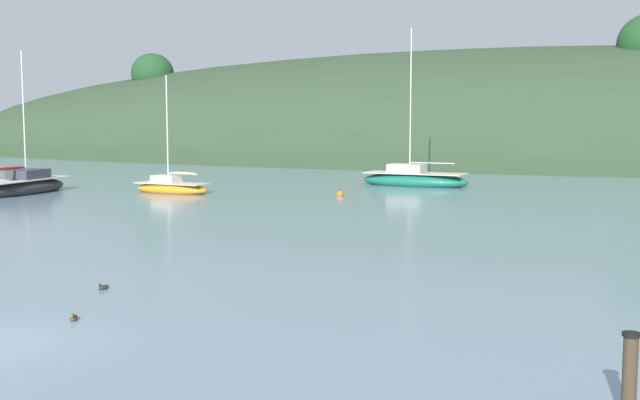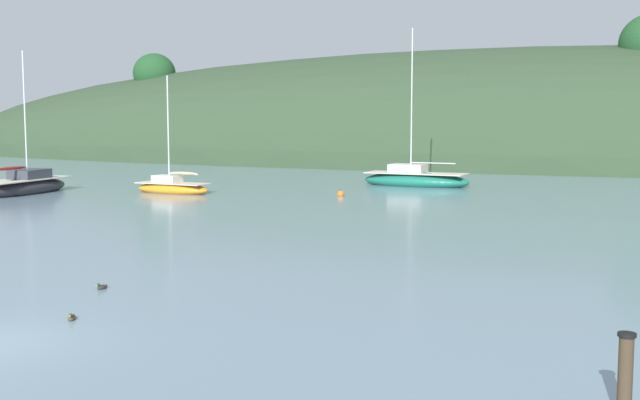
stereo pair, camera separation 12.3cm
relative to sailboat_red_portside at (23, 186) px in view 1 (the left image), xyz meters
name	(u,v)px [view 1 (the left image)]	position (x,y,z in m)	size (l,w,h in m)	color
far_shoreline_hill	(506,161)	(23.43, 45.62, -0.34)	(150.00, 36.00, 27.86)	#2D422B
sailboat_red_portside	(23,186)	(0.00, 0.00, 0.00)	(2.93, 7.68, 9.29)	#232328
sailboat_teal_outer	(171,187)	(8.58, 3.84, -0.10)	(5.41, 2.15, 7.67)	orange
sailboat_black_sloop	(414,179)	(21.76, 14.58, 0.01)	(7.83, 3.06, 11.27)	#196B56
mooring_buoy_channel	(340,194)	(19.38, 5.90, -0.33)	(0.44, 0.44, 0.54)	orange
duck_lead	(74,318)	(23.71, -24.54, -0.40)	(0.32, 0.41, 0.24)	#473828
duck_trailing	(103,287)	(22.22, -21.40, -0.40)	(0.22, 0.43, 0.24)	#2D2823
jetty_piling	(630,375)	(36.36, -26.35, 0.30)	(0.30, 0.30, 1.46)	#423323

